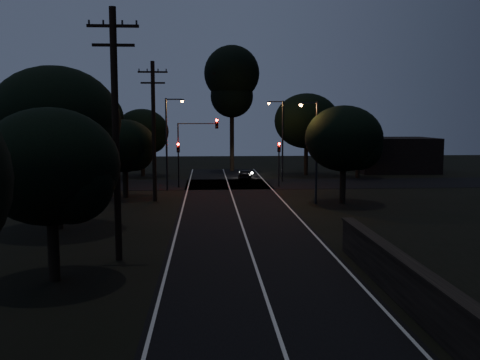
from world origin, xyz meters
TOP-DOWN VIEW (x-y plane):
  - road_surface at (0.00, 31.12)m, footprint 60.00×70.00m
  - utility_pole_mid at (-6.00, 15.00)m, footprint 2.20×0.30m
  - utility_pole_far at (-6.00, 32.00)m, footprint 2.20×0.30m
  - tree_left_b at (-7.81, 11.89)m, footprint 5.28×5.28m
  - tree_left_c at (-10.24, 21.85)m, footprint 7.28×7.28m
  - tree_left_d at (-8.33, 33.90)m, footprint 4.89×4.89m
  - tree_far_nw at (-8.80, 49.88)m, footprint 5.75×5.75m
  - tree_far_w at (-13.74, 45.85)m, footprint 7.37×7.37m
  - tree_far_ne at (9.25, 49.86)m, footprint 7.12×7.12m
  - tree_far_e at (14.18, 46.90)m, footprint 5.03×5.03m
  - tree_right_a at (8.20, 29.89)m, footprint 5.68×5.68m
  - tall_pine at (1.00, 55.00)m, footprint 6.50×6.50m
  - building_left at (-20.00, 52.00)m, footprint 10.00×8.00m
  - building_right at (20.00, 53.00)m, footprint 9.00×7.00m
  - signal_left at (-4.60, 39.99)m, footprint 0.28×0.35m
  - signal_right at (4.60, 39.99)m, footprint 0.28×0.35m
  - signal_mast at (-2.91, 39.99)m, footprint 3.70×0.35m
  - streetlight_a at (-5.31, 38.00)m, footprint 1.66×0.26m
  - streetlight_b at (5.31, 44.00)m, footprint 1.66×0.26m
  - streetlight_c at (5.83, 30.00)m, footprint 1.46×0.26m
  - car at (1.90, 46.00)m, footprint 1.73×3.21m

SIDE VIEW (x-z plane):
  - road_surface at x=0.00m, z-range 0.00..0.03m
  - car at x=1.90m, z-range 0.00..1.04m
  - building_right at x=20.00m, z-range 0.00..4.00m
  - building_left at x=-20.00m, z-range 0.00..4.40m
  - signal_left at x=-4.60m, z-range 0.79..4.89m
  - signal_right at x=4.60m, z-range 0.79..4.89m
  - tree_left_d at x=-8.33m, z-range 0.91..7.11m
  - tree_far_e at x=14.18m, z-range 0.94..7.33m
  - signal_mast at x=-2.91m, z-range 1.21..7.46m
  - streetlight_c at x=5.83m, z-range 0.60..8.10m
  - tree_left_b at x=-7.81m, z-range 1.00..7.71m
  - streetlight_a at x=-5.31m, z-range 0.64..8.64m
  - streetlight_b at x=5.31m, z-range 0.64..8.64m
  - tree_right_a at x=8.20m, z-range 1.07..8.30m
  - tree_far_nw at x=-8.80m, z-range 1.07..8.36m
  - utility_pole_far at x=-6.00m, z-range 0.23..10.73m
  - utility_pole_mid at x=-6.00m, z-range 0.24..11.24m
  - tree_far_ne at x=9.25m, z-range 1.33..10.33m
  - tree_left_c at x=-10.24m, z-range 1.35..10.54m
  - tree_far_w at x=-13.74m, z-range 1.41..10.81m
  - tall_pine at x=1.00m, z-range 3.26..18.04m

